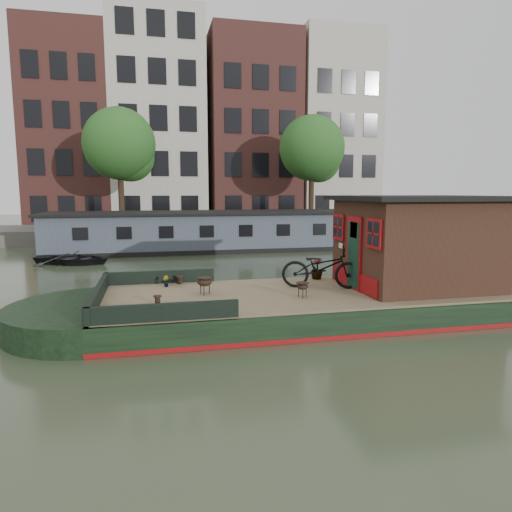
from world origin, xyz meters
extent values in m
plane|color=#2D3924|center=(0.00, 0.00, 0.00)|extent=(120.00, 120.00, 0.00)
cube|color=black|center=(0.00, 0.00, 0.30)|extent=(12.00, 4.00, 0.60)
cylinder|color=black|center=(-6.00, 0.00, 0.30)|extent=(4.00, 4.00, 0.60)
cube|color=maroon|center=(0.00, 0.00, 0.06)|extent=(12.02, 4.02, 0.10)
cube|color=olive|center=(0.00, 0.00, 0.62)|extent=(11.80, 3.80, 0.05)
cube|color=black|center=(-5.92, 0.00, 0.82)|extent=(0.12, 4.00, 0.35)
cube|color=black|center=(-4.50, 1.92, 0.82)|extent=(3.00, 0.12, 0.35)
cube|color=black|center=(-4.50, -1.92, 0.82)|extent=(3.00, 0.12, 0.35)
cube|color=black|center=(2.20, 0.00, 1.80)|extent=(3.50, 3.00, 2.30)
cube|color=black|center=(2.20, 0.00, 3.01)|extent=(4.00, 3.50, 0.12)
cube|color=maroon|center=(0.42, 0.00, 1.60)|extent=(0.06, 0.80, 1.90)
cube|color=black|center=(0.40, 0.00, 1.55)|extent=(0.04, 0.64, 1.70)
cube|color=maroon|center=(0.42, -1.05, 2.20)|extent=(0.06, 0.72, 0.72)
cube|color=maroon|center=(0.42, 1.05, 2.20)|extent=(0.06, 0.72, 0.72)
imported|color=black|center=(-0.34, 0.33, 1.20)|extent=(2.22, 1.41, 1.10)
imported|color=brown|center=(-4.35, 1.38, 0.80)|extent=(0.20, 0.21, 0.30)
imported|color=maroon|center=(-0.03, 1.53, 0.96)|extent=(0.48, 0.48, 0.62)
imported|color=#994F2D|center=(-3.35, -1.70, 0.79)|extent=(0.17, 0.18, 0.29)
cylinder|color=black|center=(-3.97, 1.70, 0.77)|extent=(0.20, 0.20, 0.23)
cylinder|color=black|center=(-4.59, -0.55, 0.75)|extent=(0.18, 0.18, 0.21)
imported|color=black|center=(-8.15, 10.55, 0.35)|extent=(4.05, 3.54, 0.70)
cube|color=#444A5B|center=(0.00, 14.00, 1.00)|extent=(20.00, 4.00, 2.00)
cube|color=black|center=(0.00, 14.00, 2.05)|extent=(20.40, 4.40, 0.12)
cube|color=black|center=(0.00, 14.00, 0.12)|extent=(20.00, 4.05, 0.24)
cube|color=#47443F|center=(0.00, 20.50, 0.45)|extent=(60.00, 6.00, 0.90)
cube|color=brown|center=(-10.50, 27.50, 7.50)|extent=(6.00, 8.00, 15.00)
cube|color=#B7B2A3|center=(-4.00, 27.50, 8.25)|extent=(7.00, 8.00, 16.50)
cube|color=brown|center=(3.50, 27.50, 7.75)|extent=(7.00, 8.00, 15.50)
cube|color=#B7B2A3|center=(10.50, 27.50, 8.00)|extent=(6.50, 8.00, 16.00)
cylinder|color=#332316|center=(-6.50, 19.00, 2.90)|extent=(0.36, 0.36, 4.00)
sphere|color=#1D4918|center=(-6.50, 19.00, 6.10)|extent=(4.40, 4.40, 4.40)
sphere|color=#1D4918|center=(-5.90, 19.30, 5.30)|extent=(3.00, 3.00, 3.00)
cylinder|color=#332316|center=(6.00, 19.00, 2.90)|extent=(0.36, 0.36, 4.00)
sphere|color=#1D4918|center=(6.00, 19.00, 6.10)|extent=(4.40, 4.40, 4.40)
sphere|color=#1D4918|center=(6.60, 19.30, 5.30)|extent=(3.00, 3.00, 3.00)
camera|label=1|loc=(-4.65, -10.82, 3.17)|focal=32.00mm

